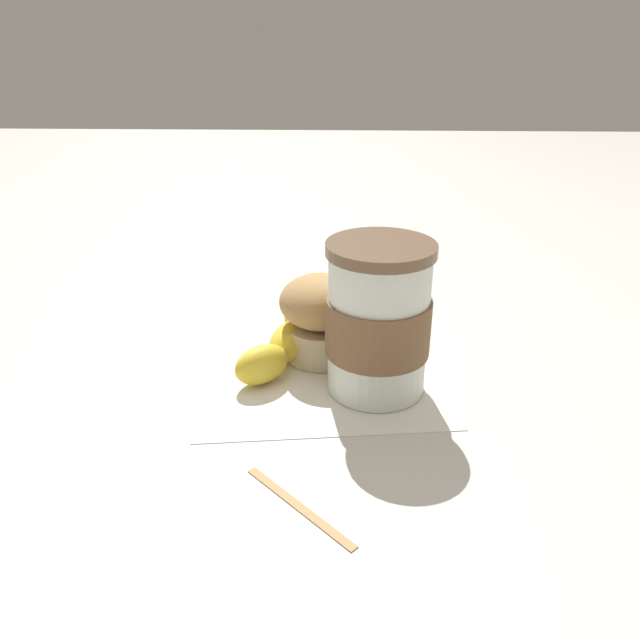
# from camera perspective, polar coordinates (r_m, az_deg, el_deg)

# --- Properties ---
(ground_plane) EXTENTS (3.00, 3.00, 0.00)m
(ground_plane) POSITION_cam_1_polar(r_m,az_deg,el_deg) (0.62, -0.00, -4.41)
(ground_plane) COLOR beige
(paper_napkin) EXTENTS (0.26, 0.26, 0.00)m
(paper_napkin) POSITION_cam_1_polar(r_m,az_deg,el_deg) (0.62, -0.00, -4.35)
(paper_napkin) COLOR white
(paper_napkin) RESTS_ON ground_plane
(coffee_cup) EXTENTS (0.10, 0.10, 0.14)m
(coffee_cup) POSITION_cam_1_polar(r_m,az_deg,el_deg) (0.56, 5.33, -0.02)
(coffee_cup) COLOR silver
(coffee_cup) RESTS_ON paper_napkin
(muffin) EXTENTS (0.08, 0.08, 0.09)m
(muffin) POSITION_cam_1_polar(r_m,az_deg,el_deg) (0.62, -0.10, 0.52)
(muffin) COLOR beige
(muffin) RESTS_ON paper_napkin
(banana) EXTENTS (0.09, 0.16, 0.04)m
(banana) POSITION_cam_1_polar(r_m,az_deg,el_deg) (0.63, -3.13, -1.81)
(banana) COLOR yellow
(banana) RESTS_ON paper_napkin
(wooden_stirrer) EXTENTS (0.08, 0.08, 0.00)m
(wooden_stirrer) POSITION_cam_1_polar(r_m,az_deg,el_deg) (0.46, -1.95, -16.61)
(wooden_stirrer) COLOR tan
(wooden_stirrer) RESTS_ON ground_plane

